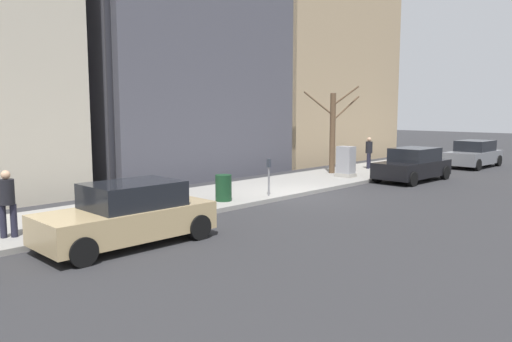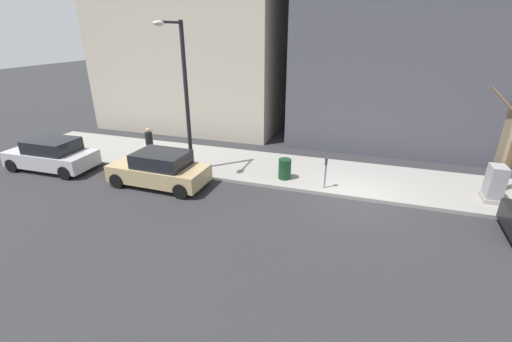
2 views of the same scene
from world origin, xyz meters
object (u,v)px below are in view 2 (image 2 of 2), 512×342
streetlamp (183,87)px  trash_bin (285,169)px  pedestrian_midblock (149,142)px  parked_car_tan (160,169)px  parked_car_silver (52,155)px  parking_meter (326,169)px  utility_box (495,184)px

streetlamp → trash_bin: streetlamp is taller
pedestrian_midblock → parked_car_tan: bearing=158.5°
parked_car_tan → parked_car_silver: bearing=91.3°
parking_meter → utility_box: (0.85, -6.28, -0.13)m
utility_box → pedestrian_midblock: (-0.23, 15.11, 0.24)m
parked_car_silver → parking_meter: (1.61, -12.79, 0.24)m
utility_box → trash_bin: (-0.40, 8.10, -0.25)m
streetlamp → parked_car_tan: bearing=156.9°
parked_car_tan → streetlamp: bearing=-22.0°
parked_car_silver → pedestrian_midblock: (2.23, -3.97, 0.35)m
parking_meter → streetlamp: (-0.17, 6.24, 3.04)m
parking_meter → pedestrian_midblock: (0.62, 8.82, 0.11)m
pedestrian_midblock → trash_bin: bearing=-154.6°
parked_car_tan → parking_meter: size_ratio=3.14×
parked_car_tan → trash_bin: 5.43m
parked_car_tan → parking_meter: parked_car_tan is taller
parked_car_silver → utility_box: bearing=-84.0°
parked_car_tan → utility_box: utility_box is taller
parked_car_tan → pedestrian_midblock: 2.99m
trash_bin → parked_car_silver: bearing=100.6°
parked_car_tan → pedestrian_midblock: (2.21, 1.98, 0.35)m
parked_car_silver → streetlamp: size_ratio=0.65×
streetlamp → pedestrian_midblock: streetlamp is taller
parking_meter → pedestrian_midblock: bearing=86.0°
pedestrian_midblock → streetlamp: bearing=-170.1°
parked_car_tan → trash_bin: parked_car_tan is taller
trash_bin → parked_car_tan: bearing=112.1°
parked_car_silver → trash_bin: (2.06, -10.97, -0.14)m
parked_car_silver → trash_bin: bearing=-80.7°
parking_meter → trash_bin: parking_meter is taller
parked_car_silver → utility_box: (2.46, -19.07, 0.11)m
parking_meter → utility_box: 6.34m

